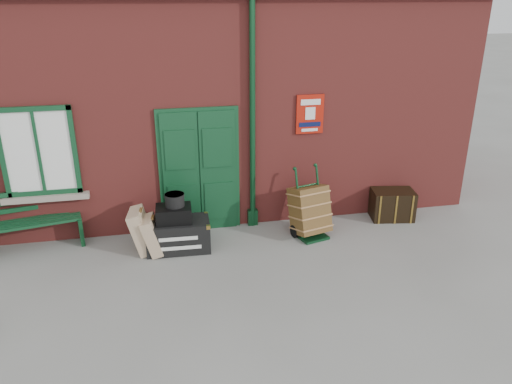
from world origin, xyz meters
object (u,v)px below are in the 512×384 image
object	(u,v)px
porter_trolley	(310,211)
houdini_trunk	(178,235)
dark_trunk	(392,204)
bench	(28,220)

from	to	relation	value
porter_trolley	houdini_trunk	bearing A→B (deg)	166.16
dark_trunk	houdini_trunk	bearing A→B (deg)	-164.32
houdini_trunk	porter_trolley	distance (m)	2.33
bench	houdini_trunk	world-z (taller)	bench
houdini_trunk	porter_trolley	xyz separation A→B (m)	(2.32, 0.05, 0.22)
bench	dark_trunk	world-z (taller)	bench
bench	porter_trolley	size ratio (longest dim) A/B	1.39
porter_trolley	dark_trunk	world-z (taller)	porter_trolley
houdini_trunk	dark_trunk	bearing A→B (deg)	8.31
porter_trolley	dark_trunk	size ratio (longest dim) A/B	1.58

